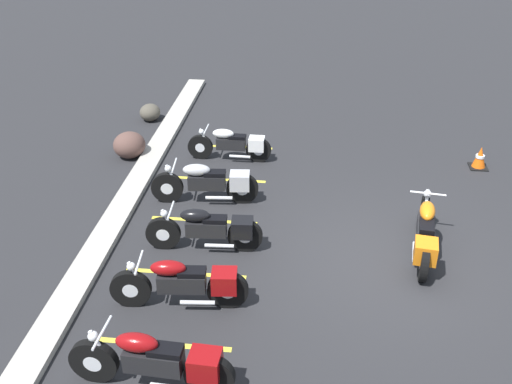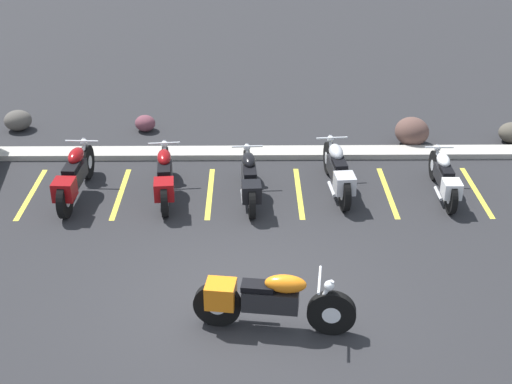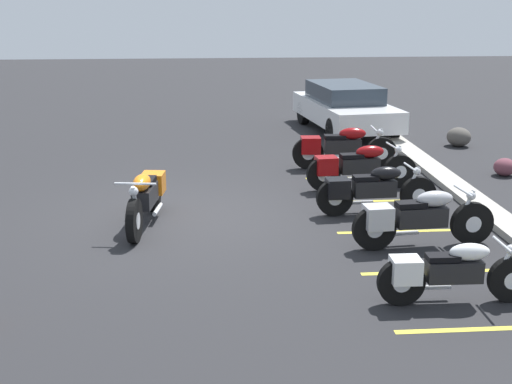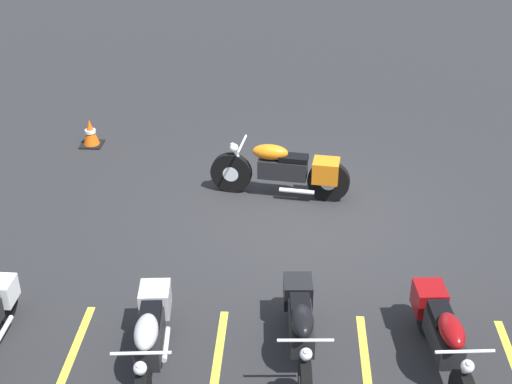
# 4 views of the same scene
# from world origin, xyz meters

# --- Properties ---
(ground) EXTENTS (60.00, 60.00, 0.00)m
(ground) POSITION_xyz_m (0.00, 0.00, 0.00)
(ground) COLOR #262628
(motorcycle_orange_featured) EXTENTS (2.28, 0.71, 0.90)m
(motorcycle_orange_featured) POSITION_xyz_m (0.28, -0.66, 0.48)
(motorcycle_orange_featured) COLOR black
(motorcycle_orange_featured) RESTS_ON ground
(parked_bike_0) EXTENTS (0.64, 2.27, 0.89)m
(parked_bike_0) POSITION_xyz_m (-3.23, 3.23, 0.48)
(parked_bike_0) COLOR black
(parked_bike_0) RESTS_ON ground
(parked_bike_1) EXTENTS (0.62, 2.18, 0.86)m
(parked_bike_1) POSITION_xyz_m (-1.53, 3.23, 0.46)
(parked_bike_1) COLOR black
(parked_bike_1) RESTS_ON ground
(parked_bike_2) EXTENTS (0.59, 2.11, 0.83)m
(parked_bike_2) POSITION_xyz_m (0.05, 3.14, 0.44)
(parked_bike_2) COLOR black
(parked_bike_2) RESTS_ON ground
(parked_bike_3) EXTENTS (0.62, 2.20, 0.86)m
(parked_bike_3) POSITION_xyz_m (1.74, 3.43, 0.46)
(parked_bike_3) COLOR black
(parked_bike_3) RESTS_ON ground
(parked_bike_4) EXTENTS (0.55, 1.97, 0.77)m
(parked_bike_4) POSITION_xyz_m (3.73, 3.24, 0.41)
(parked_bike_4) COLOR black
(parked_bike_4) RESTS_ON ground
(concrete_curb) EXTENTS (18.00, 0.50, 0.12)m
(concrete_curb) POSITION_xyz_m (0.00, 5.16, 0.06)
(concrete_curb) COLOR #A8A399
(concrete_curb) RESTS_ON ground
(landscape_rock_0) EXTENTS (1.03, 1.04, 0.62)m
(landscape_rock_0) POSITION_xyz_m (3.63, 5.71, 0.31)
(landscape_rock_0) COLOR brown
(landscape_rock_0) RESTS_ON ground
(landscape_rock_1) EXTENTS (0.62, 0.57, 0.45)m
(landscape_rock_1) POSITION_xyz_m (5.89, 5.83, 0.23)
(landscape_rock_1) COLOR #4D483E
(landscape_rock_1) RESTS_ON ground
(landscape_rock_2) EXTENTS (0.65, 0.65, 0.37)m
(landscape_rock_2) POSITION_xyz_m (-2.35, 6.55, 0.18)
(landscape_rock_2) COLOR brown
(landscape_rock_2) RESTS_ON ground
(landscape_rock_3) EXTENTS (0.77, 0.74, 0.47)m
(landscape_rock_3) POSITION_xyz_m (-5.28, 6.63, 0.23)
(landscape_rock_3) COLOR #4E4A45
(landscape_rock_3) RESTS_ON ground
(stall_line_0) EXTENTS (0.10, 2.10, 0.00)m
(stall_line_0) POSITION_xyz_m (-4.15, 3.44, 0.00)
(stall_line_0) COLOR gold
(stall_line_0) RESTS_ON ground
(stall_line_1) EXTENTS (0.10, 2.10, 0.00)m
(stall_line_1) POSITION_xyz_m (-2.43, 3.44, 0.00)
(stall_line_1) COLOR gold
(stall_line_1) RESTS_ON ground
(stall_line_2) EXTENTS (0.10, 2.10, 0.00)m
(stall_line_2) POSITION_xyz_m (-0.71, 3.44, 0.00)
(stall_line_2) COLOR gold
(stall_line_2) RESTS_ON ground
(stall_line_3) EXTENTS (0.10, 2.10, 0.00)m
(stall_line_3) POSITION_xyz_m (1.01, 3.44, 0.00)
(stall_line_3) COLOR gold
(stall_line_3) RESTS_ON ground
(stall_line_4) EXTENTS (0.10, 2.10, 0.00)m
(stall_line_4) POSITION_xyz_m (2.73, 3.44, 0.00)
(stall_line_4) COLOR gold
(stall_line_4) RESTS_ON ground
(stall_line_5) EXTENTS (0.10, 2.10, 0.00)m
(stall_line_5) POSITION_xyz_m (4.45, 3.44, 0.00)
(stall_line_5) COLOR gold
(stall_line_5) RESTS_ON ground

